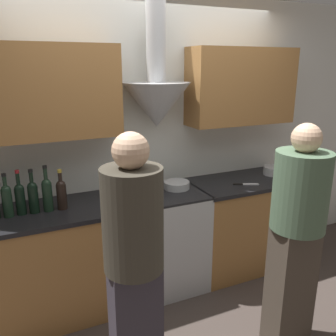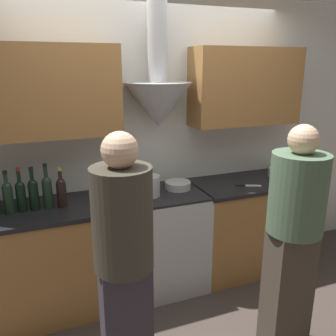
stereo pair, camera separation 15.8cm
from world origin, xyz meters
name	(u,v)px [view 2 (the right image)]	position (x,y,z in m)	size (l,w,h in m)	color
ground_plane	(177,303)	(0.00, 0.00, 0.00)	(12.00, 12.00, 0.00)	#423833
wall_back	(149,126)	(-0.04, 0.58, 1.46)	(8.40, 0.58, 2.60)	silver
counter_left	(52,260)	(-0.98, 0.31, 0.46)	(1.30, 0.62, 0.92)	#9E6B38
counter_right	(246,225)	(0.87, 0.31, 0.46)	(1.08, 0.62, 0.92)	#9E6B38
stove_range	(164,239)	(0.00, 0.31, 0.46)	(0.68, 0.60, 0.92)	#B7BABC
wine_bottle_3	(8,196)	(-1.24, 0.31, 1.06)	(0.07, 0.07, 0.33)	black
wine_bottle_4	(21,194)	(-1.15, 0.32, 1.06)	(0.07, 0.07, 0.34)	black
wine_bottle_5	(33,193)	(-1.06, 0.31, 1.06)	(0.07, 0.07, 0.34)	black
wine_bottle_6	(47,190)	(-0.96, 0.30, 1.06)	(0.08, 0.08, 0.36)	black
wine_bottle_7	(61,191)	(-0.86, 0.30, 1.05)	(0.08, 0.08, 0.32)	black
stock_pot	(148,186)	(-0.15, 0.29, 1.01)	(0.21, 0.21, 0.18)	#B7BABC
mixing_bowl	(178,185)	(0.15, 0.36, 0.95)	(0.23, 0.23, 0.06)	#B7BABC
orange_fruit	(284,179)	(1.15, 0.14, 0.96)	(0.08, 0.08, 0.08)	orange
saucepan	(278,172)	(1.23, 0.33, 0.96)	(0.19, 0.19, 0.08)	#B7BABC
chefs_knife	(249,186)	(0.79, 0.18, 0.92)	(0.23, 0.12, 0.01)	silver
person_foreground_left	(124,260)	(-0.61, -0.67, 0.92)	(0.34, 0.34, 1.67)	#38333D
person_foreground_right	(293,235)	(0.53, -0.74, 0.90)	(0.36, 0.36, 1.65)	#473D33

